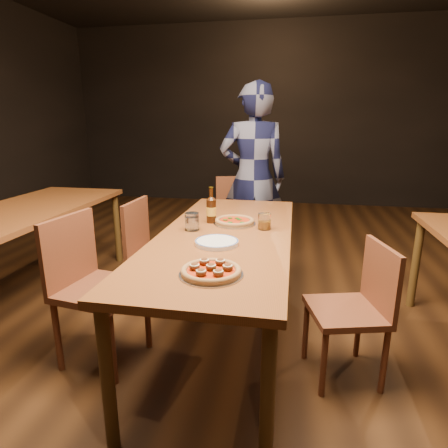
% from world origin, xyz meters
% --- Properties ---
extents(ground, '(9.00, 9.00, 0.00)m').
position_xyz_m(ground, '(0.00, 0.00, 0.00)').
color(ground, black).
extents(room_shell, '(9.00, 9.00, 9.00)m').
position_xyz_m(room_shell, '(0.00, 0.00, 1.86)').
color(room_shell, black).
rests_on(room_shell, ground).
extents(table_main, '(0.80, 2.00, 0.75)m').
position_xyz_m(table_main, '(0.00, 0.00, 0.68)').
color(table_main, brown).
rests_on(table_main, ground).
extents(table_left, '(0.80, 2.00, 0.75)m').
position_xyz_m(table_left, '(-1.70, 0.30, 0.68)').
color(table_left, brown).
rests_on(table_left, ground).
extents(chair_main_nw, '(0.50, 0.50, 0.93)m').
position_xyz_m(chair_main_nw, '(-0.69, -0.33, 0.47)').
color(chair_main_nw, '#582C17').
rests_on(chair_main_nw, ground).
extents(chair_main_sw, '(0.42, 0.42, 0.88)m').
position_xyz_m(chair_main_sw, '(-0.58, 0.39, 0.44)').
color(chair_main_sw, '#582C17').
rests_on(chair_main_sw, ground).
extents(chair_main_e, '(0.47, 0.47, 0.82)m').
position_xyz_m(chair_main_e, '(0.72, -0.23, 0.41)').
color(chair_main_e, '#582C17').
rests_on(chair_main_e, ground).
extents(chair_end, '(0.56, 0.56, 0.94)m').
position_xyz_m(chair_end, '(-0.07, 1.24, 0.47)').
color(chair_end, '#582C17').
rests_on(chair_end, ground).
extents(pizza_meatball, '(0.29, 0.29, 0.05)m').
position_xyz_m(pizza_meatball, '(0.05, -0.66, 0.77)').
color(pizza_meatball, '#B7B7BF').
rests_on(pizza_meatball, table_main).
extents(pizza_margherita, '(0.28, 0.28, 0.04)m').
position_xyz_m(pizza_margherita, '(0.02, 0.22, 0.77)').
color(pizza_margherita, '#B7B7BF').
rests_on(pizza_margherita, table_main).
extents(plate_stack, '(0.24, 0.24, 0.02)m').
position_xyz_m(plate_stack, '(-0.01, -0.23, 0.76)').
color(plate_stack, white).
rests_on(plate_stack, table_main).
extents(beer_bottle, '(0.07, 0.07, 0.24)m').
position_xyz_m(beer_bottle, '(-0.14, 0.22, 0.84)').
color(beer_bottle, black).
rests_on(beer_bottle, table_main).
extents(water_glass, '(0.09, 0.09, 0.11)m').
position_xyz_m(water_glass, '(-0.22, 0.02, 0.81)').
color(water_glass, white).
rests_on(water_glass, table_main).
extents(amber_glass, '(0.08, 0.08, 0.10)m').
position_xyz_m(amber_glass, '(0.23, 0.13, 0.80)').
color(amber_glass, '#B06613').
rests_on(amber_glass, table_main).
extents(diner, '(0.71, 0.54, 1.77)m').
position_xyz_m(diner, '(0.02, 1.39, 0.88)').
color(diner, black).
rests_on(diner, ground).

